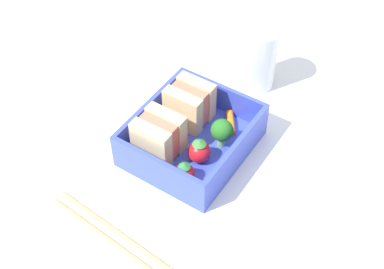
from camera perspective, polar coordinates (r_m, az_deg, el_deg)
The scene contains 11 objects.
ground_plane at distance 70.80cm, azimuth -0.00°, elevation -2.03°, with size 120.00×120.00×2.00cm, color white.
bento_tray at distance 69.60cm, azimuth -0.00°, elevation -1.17°, with size 15.64×13.57×1.20cm, color blue.
bento_rim at distance 67.65cm, azimuth -0.00°, elevation 0.30°, with size 15.64×13.57×4.05cm.
sandwich_left at distance 66.26cm, azimuth -3.56°, elevation -0.19°, with size 4.88×5.30×5.50cm.
sandwich_center_left at distance 70.17cm, azimuth -0.26°, elevation 3.30°, with size 4.88×5.30×5.50cm.
strawberry_left at distance 64.19cm, azimuth -0.81°, elevation -4.08°, with size 2.49×2.49×3.09cm.
strawberry_far_left at distance 66.11cm, azimuth 0.77°, elevation -1.78°, with size 2.87×2.87×3.47cm.
broccoli_floret at distance 67.02cm, azimuth 3.21°, elevation 0.39°, with size 2.88×2.88×4.22cm.
carrot_stick_far_left at distance 71.03cm, azimuth 4.16°, elevation 1.26°, with size 1.01×1.01×3.88cm, color orange.
chopstick_pair at distance 61.93cm, azimuth -7.60°, elevation -11.14°, with size 3.61×20.32×0.70cm.
drinking_glass at distance 76.50cm, azimuth 7.06°, elevation 8.12°, with size 5.21×5.21×9.55cm, color white.
Camera 1 is at (-38.56, -25.19, 52.78)cm, focal length 50.00 mm.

